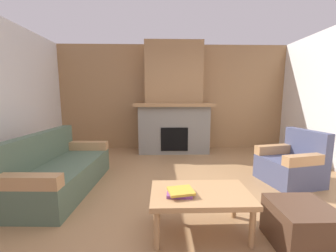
% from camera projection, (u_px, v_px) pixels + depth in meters
% --- Properties ---
extents(ground, '(9.00, 9.00, 0.00)m').
position_uv_depth(ground, '(184.00, 202.00, 2.72)').
color(ground, '#9E754C').
extents(wall_back_wood_panel, '(6.00, 0.12, 2.70)m').
position_uv_depth(wall_back_wood_panel, '(173.00, 98.00, 5.50)').
color(wall_back_wood_panel, '#997047').
rests_on(wall_back_wood_panel, ground).
extents(fireplace, '(1.90, 0.82, 2.70)m').
position_uv_depth(fireplace, '(174.00, 105.00, 5.15)').
color(fireplace, gray).
rests_on(fireplace, ground).
extents(couch, '(0.91, 1.83, 0.85)m').
position_uv_depth(couch, '(59.00, 171.00, 3.07)').
color(couch, '#4C604C').
rests_on(couch, ground).
extents(armchair, '(0.90, 0.90, 0.85)m').
position_uv_depth(armchair, '(292.00, 165.00, 3.33)').
color(armchair, '#474C6B').
rests_on(armchair, ground).
extents(coffee_table, '(1.00, 0.60, 0.43)m').
position_uv_depth(coffee_table, '(200.00, 197.00, 2.09)').
color(coffee_table, tan).
rests_on(coffee_table, ground).
extents(ottoman, '(0.52, 0.52, 0.40)m').
position_uv_depth(ottoman, '(301.00, 226.00, 1.91)').
color(ottoman, '#4C3323').
rests_on(ottoman, ground).
extents(book_stack_near_edge, '(0.28, 0.25, 0.05)m').
position_uv_depth(book_stack_near_edge, '(180.00, 192.00, 2.02)').
color(book_stack_near_edge, '#7A3D84').
rests_on(book_stack_near_edge, coffee_table).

